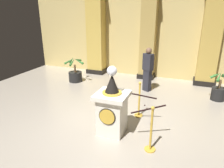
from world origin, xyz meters
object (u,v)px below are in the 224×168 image
bystander_guest (148,69)px  pedestal_clock (112,108)px  stanchion_far (139,104)px  potted_palm_right (219,90)px  potted_palm_left (75,74)px  stanchion_near (151,135)px

bystander_guest → pedestal_clock: bearing=-94.1°
stanchion_far → potted_palm_right: 3.04m
potted_palm_left → stanchion_near: bearing=-41.9°
pedestal_clock → bystander_guest: bearing=85.9°
potted_palm_right → bystander_guest: 2.48m
stanchion_far → stanchion_near: bearing=-67.1°
potted_palm_left → stanchion_far: bearing=-32.1°
potted_palm_right → bystander_guest: size_ratio=0.62×
stanchion_far → potted_palm_right: stanchion_far is taller
potted_palm_left → bystander_guest: bearing=0.1°
stanchion_near → potted_palm_right: stanchion_near is taller
stanchion_far → potted_palm_left: size_ratio=0.96×
stanchion_far → potted_palm_right: bearing=42.8°
potted_palm_left → bystander_guest: (3.08, 0.01, 0.55)m
pedestal_clock → stanchion_far: bearing=68.4°
potted_palm_left → potted_palm_right: 5.51m
stanchion_near → potted_palm_left: size_ratio=0.97×
potted_palm_left → potted_palm_right: potted_palm_left is taller
stanchion_near → stanchion_far: (-0.60, 1.42, -0.00)m
potted_palm_left → pedestal_clock: bearing=-47.5°
bystander_guest → stanchion_near: bearing=-77.1°
potted_palm_left → potted_palm_right: (5.51, 0.00, 0.03)m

